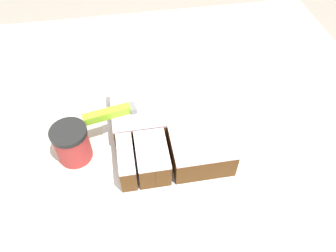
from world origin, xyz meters
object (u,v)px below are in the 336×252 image
Objects in this scene: cake_board at (168,136)px; knife at (119,111)px; cake at (169,125)px; coffee_cup at (72,144)px.

cake_board is 1.31× the size of knife.
cake is 0.25m from coffee_cup.
coffee_cup reaches higher than cake_board.
cake is 1.08× the size of knife.
knife is 0.14m from coffee_cup.
cake is 3.07× the size of coffee_cup.
knife reaches higher than cake.
coffee_cup is at bearing -169.07° from knife.
knife reaches higher than coffee_cup.
coffee_cup is at bearing -174.99° from cake_board.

